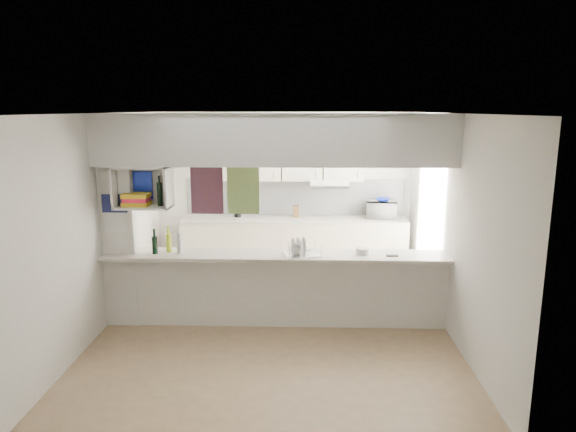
{
  "coord_description": "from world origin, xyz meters",
  "views": [
    {
      "loc": [
        0.35,
        -6.01,
        2.65
      ],
      "look_at": [
        0.14,
        0.5,
        1.29
      ],
      "focal_mm": 32.0,
      "sensor_mm": 36.0,
      "label": 1
    }
  ],
  "objects_px": {
    "wine_bottles": "(168,243)",
    "dish_rack": "(302,248)",
    "microwave": "(382,210)",
    "bowl": "(383,200)"
  },
  "relations": [
    {
      "from": "wine_bottles",
      "to": "dish_rack",
      "type": "bearing_deg",
      "value": -0.94
    },
    {
      "from": "microwave",
      "to": "dish_rack",
      "type": "relative_size",
      "value": 1.0
    },
    {
      "from": "bowl",
      "to": "wine_bottles",
      "type": "bearing_deg",
      "value": -143.61
    },
    {
      "from": "dish_rack",
      "to": "bowl",
      "type": "bearing_deg",
      "value": 45.33
    },
    {
      "from": "microwave",
      "to": "wine_bottles",
      "type": "height_order",
      "value": "wine_bottles"
    },
    {
      "from": "microwave",
      "to": "bowl",
      "type": "relative_size",
      "value": 2.17
    },
    {
      "from": "bowl",
      "to": "wine_bottles",
      "type": "xyz_separation_m",
      "value": [
        -2.92,
        -2.15,
        -0.17
      ]
    },
    {
      "from": "microwave",
      "to": "dish_rack",
      "type": "height_order",
      "value": "microwave"
    },
    {
      "from": "bowl",
      "to": "wine_bottles",
      "type": "height_order",
      "value": "wine_bottles"
    },
    {
      "from": "bowl",
      "to": "dish_rack",
      "type": "distance_m",
      "value": 2.54
    }
  ]
}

